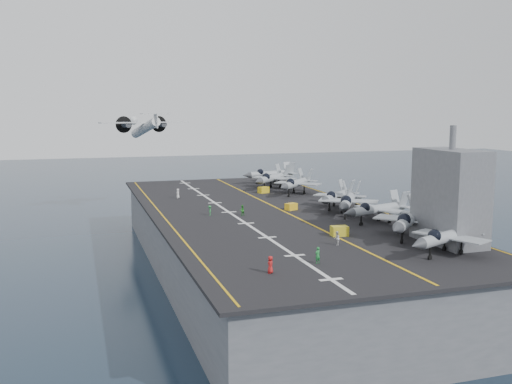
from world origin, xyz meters
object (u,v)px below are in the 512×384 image
object	(u,v)px
island_superstructure	(450,185)
transport_plane	(145,128)
fighter_jet_0	(447,235)
tow_cart_a	(339,231)

from	to	relation	value
island_superstructure	transport_plane	bearing A→B (deg)	107.36
island_superstructure	fighter_jet_0	distance (m)	7.98
transport_plane	island_superstructure	bearing A→B (deg)	-72.64
fighter_jet_0	tow_cart_a	xyz separation A→B (m)	(-7.72, 12.87, -1.60)
fighter_jet_0	transport_plane	distance (m)	96.83
island_superstructure	fighter_jet_0	size ratio (longest dim) A/B	0.97
island_superstructure	tow_cart_a	distance (m)	15.52
island_superstructure	fighter_jet_0	world-z (taller)	island_superstructure
fighter_jet_0	transport_plane	world-z (taller)	transport_plane
island_superstructure	transport_plane	world-z (taller)	transport_plane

